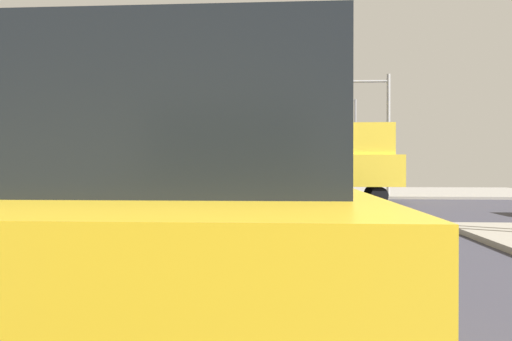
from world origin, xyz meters
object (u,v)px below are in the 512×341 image
Objects in this scene: traffic_signal_mast at (339,106)px; suv_queued_3 at (240,170)px; street_lamp at (352,134)px; box_truck_farside_1 at (320,149)px; suv_crossing_2 at (201,217)px.

traffic_signal_mast reaches higher than suv_queued_3.
box_truck_farside_1 is at bearing -102.18° from street_lamp.
street_lamp is (2.41, 13.33, -0.70)m from traffic_signal_mast.
traffic_signal_mast is 5.07m from box_truck_farside_1.
street_lamp reaches higher than box_truck_farside_1.
suv_queued_3 is (-6.11, 22.24, -1.17)m from box_truck_farside_1.
street_lamp reaches higher than suv_crossing_2.
suv_crossing_2 is 1.00× the size of suv_queued_3.
box_truck_farside_1 is at bearing 84.15° from suv_crossing_2.
street_lamp is at bearing 167.82° from box_truck_farside_1.
traffic_signal_mast reaches higher than suv_crossing_2.
box_truck_farside_1 is 1.57× the size of suv_crossing_2.
suv_queued_3 is at bearing -164.64° from box_truck_farside_1.
box_truck_farside_1 is (-1.36, -4.16, -2.57)m from traffic_signal_mast.
traffic_signal_mast is 19.92m from suv_queued_3.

